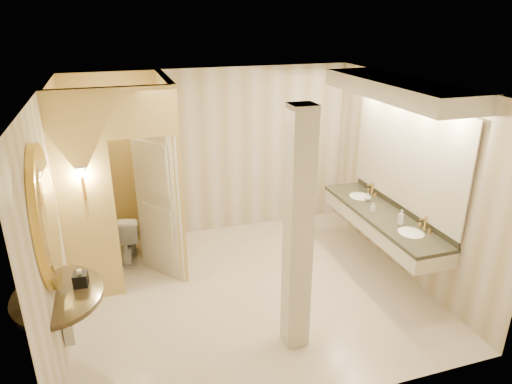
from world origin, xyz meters
TOP-DOWN VIEW (x-y plane):
  - floor at (0.00, 0.00)m, footprint 4.50×4.50m
  - ceiling at (0.00, 0.00)m, footprint 4.50×4.50m
  - wall_back at (0.00, 2.00)m, footprint 4.50×0.02m
  - wall_front at (0.00, -2.00)m, footprint 4.50×0.02m
  - wall_left at (-2.25, 0.00)m, footprint 0.02×4.00m
  - wall_right at (2.25, 0.00)m, footprint 0.02×4.00m
  - toilet_closet at (-1.13, 0.96)m, footprint 1.50×1.55m
  - wall_sconce at (-1.93, 0.43)m, footprint 0.14×0.14m
  - vanity at (1.98, 0.03)m, footprint 0.75×2.56m
  - console_shelf at (-2.21, -0.68)m, footprint 1.10×1.10m
  - pillar at (0.19, -1.07)m, footprint 0.25×0.25m
  - tissue_box at (-2.00, -0.60)m, footprint 0.15×0.15m
  - toilet at (-1.51, 1.40)m, footprint 0.51×0.79m
  - soap_bottle_a at (1.82, 0.11)m, footprint 0.07×0.07m
  - soap_bottle_b at (1.96, 0.48)m, footprint 0.10×0.10m
  - soap_bottle_c at (1.95, -0.36)m, footprint 0.09×0.09m

SIDE VIEW (x-z plane):
  - floor at x=0.00m, z-range 0.00..0.00m
  - toilet at x=-1.51m, z-range 0.00..0.76m
  - soap_bottle_b at x=1.96m, z-range 0.88..0.99m
  - soap_bottle_a at x=1.82m, z-range 0.88..1.00m
  - tissue_box at x=-2.00m, z-range 0.88..1.02m
  - soap_bottle_c at x=1.95m, z-range 0.88..1.08m
  - wall_back at x=0.00m, z-range 0.00..2.70m
  - wall_front at x=0.00m, z-range 0.00..2.70m
  - wall_left at x=-2.25m, z-range 0.00..2.70m
  - wall_right at x=2.25m, z-range 0.00..2.70m
  - pillar at x=0.19m, z-range 0.00..2.70m
  - console_shelf at x=-2.21m, z-range 0.35..2.35m
  - toilet_closet at x=-1.13m, z-range 0.04..2.74m
  - vanity at x=1.98m, z-range 0.58..2.67m
  - wall_sconce at x=-1.93m, z-range 1.52..1.94m
  - ceiling at x=0.00m, z-range 2.70..2.70m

